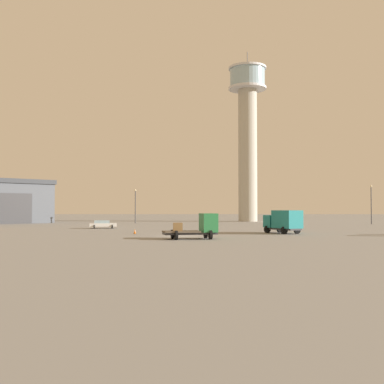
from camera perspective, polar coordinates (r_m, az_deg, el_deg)
name	(u,v)px	position (r m, az deg, el deg)	size (l,w,h in m)	color
ground_plane	(181,236)	(58.11, -1.28, -5.31)	(400.00, 400.00, 0.00)	gray
control_tower	(248,126)	(122.51, 6.72, 7.91)	(9.65, 9.65, 43.46)	#B2AD9E
truck_box_teal	(284,221)	(64.55, 10.99, -3.43)	(4.76, 6.01, 3.10)	#38383D
truck_flatbed_green	(199,227)	(52.28, 0.85, -4.21)	(6.24, 3.95, 2.81)	#38383D
car_white	(103,224)	(80.35, -10.71, -3.81)	(4.72, 2.89, 1.37)	white
light_post_west	(135,203)	(106.06, -6.85, -1.29)	(0.44, 0.44, 7.58)	#38383D
light_post_east	(371,201)	(105.74, 20.80, -1.00)	(0.44, 0.44, 8.18)	#38383D
traffic_cone_near_left	(135,231)	(62.72, -6.92, -4.74)	(0.36, 0.36, 0.69)	black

